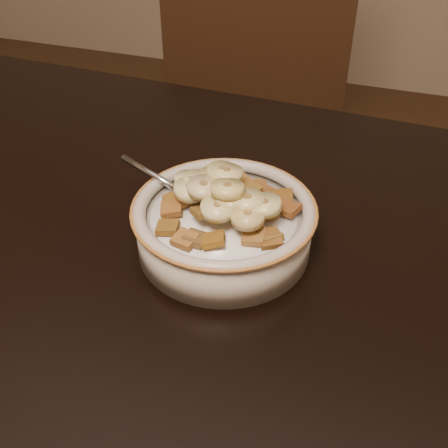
% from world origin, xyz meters
% --- Properties ---
extents(chair, '(0.49, 0.49, 0.97)m').
position_xyz_m(chair, '(0.04, 0.71, 0.48)').
color(chair, black).
rests_on(chair, floor).
extents(cereal_bowl, '(0.17, 0.17, 0.04)m').
position_xyz_m(cereal_bowl, '(0.22, 0.10, 0.77)').
color(cereal_bowl, '#BCAB98').
rests_on(cereal_bowl, table).
extents(milk, '(0.14, 0.14, 0.00)m').
position_xyz_m(milk, '(0.22, 0.10, 0.79)').
color(milk, white).
rests_on(milk, cereal_bowl).
extents(spoon, '(0.05, 0.04, 0.01)m').
position_xyz_m(spoon, '(0.20, 0.11, 0.80)').
color(spoon, '#A9AEB5').
rests_on(spoon, cereal_bowl).
extents(cereal_square_0, '(0.03, 0.03, 0.01)m').
position_xyz_m(cereal_square_0, '(0.18, 0.08, 0.80)').
color(cereal_square_0, brown).
rests_on(cereal_square_0, milk).
extents(cereal_square_1, '(0.03, 0.03, 0.01)m').
position_xyz_m(cereal_square_1, '(0.26, 0.14, 0.80)').
color(cereal_square_1, brown).
rests_on(cereal_square_1, milk).
extents(cereal_square_2, '(0.03, 0.03, 0.01)m').
position_xyz_m(cereal_square_2, '(0.25, 0.15, 0.80)').
color(cereal_square_2, brown).
rests_on(cereal_square_2, milk).
extents(cereal_square_3, '(0.03, 0.03, 0.01)m').
position_xyz_m(cereal_square_3, '(0.19, 0.13, 0.80)').
color(cereal_square_3, brown).
rests_on(cereal_square_3, milk).
extents(cereal_square_4, '(0.03, 0.03, 0.01)m').
position_xyz_m(cereal_square_4, '(0.28, 0.07, 0.80)').
color(cereal_square_4, brown).
rests_on(cereal_square_4, milk).
extents(cereal_square_5, '(0.02, 0.02, 0.01)m').
position_xyz_m(cereal_square_5, '(0.26, 0.07, 0.80)').
color(cereal_square_5, brown).
rests_on(cereal_square_5, milk).
extents(cereal_square_6, '(0.03, 0.03, 0.01)m').
position_xyz_m(cereal_square_6, '(0.28, 0.12, 0.80)').
color(cereal_square_6, brown).
rests_on(cereal_square_6, milk).
extents(cereal_square_7, '(0.02, 0.02, 0.01)m').
position_xyz_m(cereal_square_7, '(0.27, 0.14, 0.80)').
color(cereal_square_7, brown).
rests_on(cereal_square_7, milk).
extents(cereal_square_8, '(0.03, 0.03, 0.01)m').
position_xyz_m(cereal_square_8, '(0.21, 0.08, 0.81)').
color(cereal_square_8, brown).
rests_on(cereal_square_8, milk).
extents(cereal_square_9, '(0.03, 0.03, 0.01)m').
position_xyz_m(cereal_square_9, '(0.20, 0.11, 0.81)').
color(cereal_square_9, brown).
rests_on(cereal_square_9, milk).
extents(cereal_square_10, '(0.03, 0.03, 0.01)m').
position_xyz_m(cereal_square_10, '(0.26, 0.10, 0.80)').
color(cereal_square_10, brown).
rests_on(cereal_square_10, milk).
extents(cereal_square_11, '(0.02, 0.02, 0.01)m').
position_xyz_m(cereal_square_11, '(0.18, 0.06, 0.80)').
color(cereal_square_11, brown).
rests_on(cereal_square_11, milk).
extents(cereal_square_12, '(0.02, 0.02, 0.01)m').
position_xyz_m(cereal_square_12, '(0.18, 0.13, 0.80)').
color(cereal_square_12, olive).
rests_on(cereal_square_12, milk).
extents(cereal_square_13, '(0.02, 0.02, 0.01)m').
position_xyz_m(cereal_square_13, '(0.21, 0.05, 0.80)').
color(cereal_square_13, brown).
rests_on(cereal_square_13, milk).
extents(cereal_square_14, '(0.02, 0.02, 0.01)m').
position_xyz_m(cereal_square_14, '(0.21, 0.12, 0.81)').
color(cereal_square_14, brown).
rests_on(cereal_square_14, milk).
extents(cereal_square_15, '(0.03, 0.03, 0.01)m').
position_xyz_m(cereal_square_15, '(0.26, 0.12, 0.80)').
color(cereal_square_15, brown).
rests_on(cereal_square_15, milk).
extents(cereal_square_16, '(0.02, 0.02, 0.01)m').
position_xyz_m(cereal_square_16, '(0.23, 0.13, 0.81)').
color(cereal_square_16, olive).
rests_on(cereal_square_16, milk).
extents(cereal_square_17, '(0.02, 0.02, 0.01)m').
position_xyz_m(cereal_square_17, '(0.21, 0.15, 0.80)').
color(cereal_square_17, brown).
rests_on(cereal_square_17, milk).
extents(cereal_square_18, '(0.03, 0.03, 0.01)m').
position_xyz_m(cereal_square_18, '(0.22, 0.10, 0.81)').
color(cereal_square_18, brown).
rests_on(cereal_square_18, milk).
extents(cereal_square_19, '(0.03, 0.03, 0.01)m').
position_xyz_m(cereal_square_19, '(0.24, 0.15, 0.80)').
color(cereal_square_19, olive).
rests_on(cereal_square_19, milk).
extents(cereal_square_20, '(0.03, 0.03, 0.01)m').
position_xyz_m(cereal_square_20, '(0.24, 0.13, 0.81)').
color(cereal_square_20, brown).
rests_on(cereal_square_20, milk).
extents(cereal_square_21, '(0.02, 0.02, 0.01)m').
position_xyz_m(cereal_square_21, '(0.21, 0.05, 0.80)').
color(cereal_square_21, brown).
rests_on(cereal_square_21, milk).
extents(cereal_square_22, '(0.03, 0.03, 0.01)m').
position_xyz_m(cereal_square_22, '(0.19, 0.10, 0.80)').
color(cereal_square_22, brown).
rests_on(cereal_square_22, milk).
extents(cereal_square_23, '(0.03, 0.03, 0.01)m').
position_xyz_m(cereal_square_23, '(0.23, 0.12, 0.81)').
color(cereal_square_23, olive).
rests_on(cereal_square_23, milk).
extents(cereal_square_24, '(0.03, 0.03, 0.01)m').
position_xyz_m(cereal_square_24, '(0.23, 0.05, 0.80)').
color(cereal_square_24, brown).
rests_on(cereal_square_24, milk).
extents(cereal_square_25, '(0.03, 0.03, 0.01)m').
position_xyz_m(cereal_square_25, '(0.23, 0.15, 0.80)').
color(cereal_square_25, brown).
rests_on(cereal_square_25, milk).
extents(cereal_square_26, '(0.03, 0.03, 0.01)m').
position_xyz_m(cereal_square_26, '(0.22, 0.14, 0.80)').
color(cereal_square_26, '#9C511B').
rests_on(cereal_square_26, milk).
extents(cereal_square_27, '(0.02, 0.02, 0.01)m').
position_xyz_m(cereal_square_27, '(0.21, 0.10, 0.81)').
color(cereal_square_27, brown).
rests_on(cereal_square_27, milk).
extents(cereal_square_28, '(0.03, 0.03, 0.01)m').
position_xyz_m(cereal_square_28, '(0.18, 0.10, 0.80)').
color(cereal_square_28, '#8B5D19').
rests_on(cereal_square_28, milk).
extents(cereal_square_29, '(0.02, 0.02, 0.01)m').
position_xyz_m(cereal_square_29, '(0.23, 0.09, 0.82)').
color(cereal_square_29, brown).
rests_on(cereal_square_29, milk).
extents(cereal_square_30, '(0.03, 0.03, 0.01)m').
position_xyz_m(cereal_square_30, '(0.28, 0.08, 0.80)').
color(cereal_square_30, brown).
rests_on(cereal_square_30, milk).
extents(banana_slice_0, '(0.04, 0.04, 0.01)m').
position_xyz_m(banana_slice_0, '(0.18, 0.12, 0.81)').
color(banana_slice_0, '#FEEC9B').
rests_on(banana_slice_0, milk).
extents(banana_slice_1, '(0.04, 0.04, 0.01)m').
position_xyz_m(banana_slice_1, '(0.21, 0.12, 0.82)').
color(banana_slice_1, '#CEBB68').
rests_on(banana_slice_1, milk).
extents(banana_slice_2, '(0.03, 0.03, 0.01)m').
position_xyz_m(banana_slice_2, '(0.27, 0.09, 0.82)').
color(banana_slice_2, '#D2CB7E').
rests_on(banana_slice_2, milk).
extents(banana_slice_3, '(0.04, 0.04, 0.01)m').
position_xyz_m(banana_slice_3, '(0.24, 0.09, 0.82)').
color(banana_slice_3, tan).
rests_on(banana_slice_3, milk).
extents(banana_slice_4, '(0.04, 0.04, 0.01)m').
position_xyz_m(banana_slice_4, '(0.21, 0.10, 0.82)').
color(banana_slice_4, beige).
rests_on(banana_slice_4, milk).
extents(banana_slice_5, '(0.03, 0.03, 0.01)m').
position_xyz_m(banana_slice_5, '(0.22, 0.12, 0.83)').
color(banana_slice_5, '#CBC178').
rests_on(banana_slice_5, milk).
extents(banana_slice_6, '(0.04, 0.04, 0.01)m').
position_xyz_m(banana_slice_6, '(0.19, 0.10, 0.81)').
color(banana_slice_6, '#CBC388').
rests_on(banana_slice_6, milk).
extents(banana_slice_7, '(0.03, 0.03, 0.01)m').
position_xyz_m(banana_slice_7, '(0.25, 0.08, 0.82)').
color(banana_slice_7, tan).
rests_on(banana_slice_7, milk).
extents(banana_slice_8, '(0.04, 0.04, 0.02)m').
position_xyz_m(banana_slice_8, '(0.23, 0.09, 0.83)').
color(banana_slice_8, '#EAD670').
rests_on(banana_slice_8, milk).
extents(banana_slice_9, '(0.04, 0.04, 0.01)m').
position_xyz_m(banana_slice_9, '(0.23, 0.08, 0.82)').
color(banana_slice_9, '#E4D485').
rests_on(banana_slice_9, milk).
extents(banana_slice_10, '(0.04, 0.04, 0.01)m').
position_xyz_m(banana_slice_10, '(0.25, 0.09, 0.82)').
color(banana_slice_10, '#FDE99E').
rests_on(banana_slice_10, milk).
extents(banana_slice_11, '(0.04, 0.04, 0.01)m').
position_xyz_m(banana_slice_11, '(0.22, 0.12, 0.83)').
color(banana_slice_11, '#D4BB7D').
rests_on(banana_slice_11, milk).
extents(banana_slice_12, '(0.04, 0.04, 0.01)m').
position_xyz_m(banana_slice_12, '(0.19, 0.12, 0.81)').
color(banana_slice_12, '#FBEEA9').
rests_on(banana_slice_12, milk).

